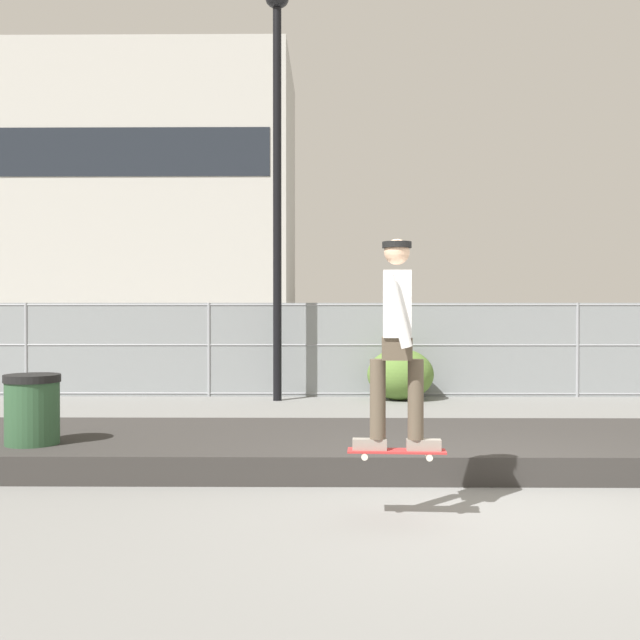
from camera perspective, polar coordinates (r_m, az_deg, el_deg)
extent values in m
plane|color=slate|center=(6.86, 11.64, -13.74)|extent=(120.00, 120.00, 0.00)
cube|color=#33302D|center=(8.91, 8.95, -9.40)|extent=(12.21, 2.68, 0.29)
cube|color=#B22D2D|center=(6.34, 5.76, -9.73)|extent=(0.81, 0.25, 0.02)
cylinder|color=silver|center=(6.44, 8.08, -9.87)|extent=(0.06, 0.03, 0.05)
cylinder|color=silver|center=(6.27, 8.19, -10.18)|extent=(0.06, 0.03, 0.05)
cylinder|color=silver|center=(6.43, 3.38, -9.89)|extent=(0.06, 0.03, 0.05)
cylinder|color=silver|center=(6.25, 3.36, -10.20)|extent=(0.06, 0.03, 0.05)
cube|color=#99999E|center=(6.35, 8.13, -9.84)|extent=(0.06, 0.14, 0.01)
cube|color=#99999E|center=(6.34, 3.37, -9.86)|extent=(0.06, 0.14, 0.01)
cube|color=gray|center=(6.34, 7.77, -9.24)|extent=(0.29, 0.12, 0.09)
cube|color=gray|center=(6.32, 3.74, -9.26)|extent=(0.29, 0.12, 0.09)
cylinder|color=brown|center=(6.28, 7.17, -5.91)|extent=(0.13, 0.13, 0.65)
cylinder|color=brown|center=(6.27, 4.35, -5.92)|extent=(0.13, 0.13, 0.65)
cube|color=brown|center=(6.24, 5.77, -2.12)|extent=(0.26, 0.35, 0.18)
cube|color=white|center=(6.23, 5.77, 1.19)|extent=(0.24, 0.39, 0.54)
cylinder|color=white|center=(6.47, 5.70, 0.65)|extent=(0.24, 0.10, 0.58)
cylinder|color=white|center=(5.99, 5.84, 0.63)|extent=(0.24, 0.10, 0.58)
sphere|color=tan|center=(6.25, 5.78, 5.09)|extent=(0.21, 0.21, 0.21)
cylinder|color=black|center=(6.25, 5.78, 5.62)|extent=(0.24, 0.24, 0.05)
cylinder|color=gray|center=(16.14, -21.14, -2.08)|extent=(0.06, 0.06, 1.85)
cylinder|color=gray|center=(15.18, -8.31, -2.21)|extent=(0.06, 0.06, 1.85)
cylinder|color=gray|center=(15.05, 5.47, -2.23)|extent=(0.06, 0.06, 1.85)
cylinder|color=gray|center=(15.77, 18.72, -2.13)|extent=(0.06, 0.06, 1.85)
cylinder|color=gray|center=(15.03, 5.47, 1.14)|extent=(21.75, 0.04, 0.04)
cylinder|color=gray|center=(15.04, 5.47, -1.88)|extent=(21.75, 0.04, 0.04)
cylinder|color=gray|center=(15.12, 5.47, -5.51)|extent=(21.75, 0.04, 0.04)
cube|color=gray|center=(15.05, 5.47, -2.23)|extent=(21.75, 0.01, 1.85)
cylinder|color=black|center=(14.48, -3.22, 8.59)|extent=(0.16, 0.16, 7.37)
cube|color=silver|center=(17.50, -4.25, -2.64)|extent=(4.44, 1.91, 0.70)
cube|color=#23282D|center=(17.50, -4.90, -0.45)|extent=(2.24, 1.65, 0.64)
cylinder|color=black|center=(18.28, 0.31, -3.59)|extent=(0.65, 0.26, 0.64)
cylinder|color=black|center=(16.58, 0.13, -4.04)|extent=(0.65, 0.26, 0.64)
cylinder|color=black|center=(18.56, -8.15, -3.53)|extent=(0.65, 0.26, 0.64)
cylinder|color=black|center=(16.89, -9.18, -3.96)|extent=(0.65, 0.26, 0.64)
cube|color=#474C54|center=(17.86, 15.53, -2.60)|extent=(4.53, 2.16, 0.70)
cube|color=#23282D|center=(17.76, 14.93, -0.45)|extent=(2.33, 1.78, 0.64)
cylinder|color=black|center=(19.17, 18.51, -3.43)|extent=(0.66, 0.29, 0.64)
cylinder|color=black|center=(17.61, 20.66, -3.81)|extent=(0.66, 0.29, 0.64)
cylinder|color=black|center=(18.29, 10.59, -3.60)|extent=(0.66, 0.29, 0.64)
cylinder|color=black|center=(16.65, 12.09, -4.04)|extent=(0.66, 0.29, 0.64)
cube|color=#B2AFA8|center=(46.45, -15.17, 8.42)|extent=(20.68, 10.66, 15.79)
cube|color=#1E232B|center=(41.70, -17.22, 11.93)|extent=(19.02, 0.04, 2.50)
ellipsoid|color=#567A33|center=(14.52, 6.04, -4.08)|extent=(1.26, 1.03, 0.97)
cylinder|color=#2D5133|center=(8.71, -20.73, -7.48)|extent=(0.56, 0.56, 0.95)
cylinder|color=black|center=(8.65, -20.75, -4.10)|extent=(0.59, 0.59, 0.08)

